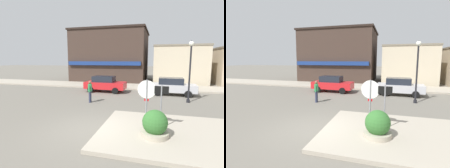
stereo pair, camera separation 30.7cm
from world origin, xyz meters
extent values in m
plane|color=#6B665B|center=(0.00, 0.00, 0.00)|extent=(160.00, 160.00, 0.00)
cube|color=#A89E8C|center=(3.74, 0.37, 0.07)|extent=(6.40, 4.80, 0.15)
cube|color=#A89E8C|center=(0.00, 12.98, 0.07)|extent=(80.00, 4.00, 0.15)
cylinder|color=gray|center=(2.51, 0.68, 1.15)|extent=(0.07, 0.07, 2.30)
cylinder|color=red|center=(2.51, 0.70, 1.87)|extent=(0.76, 0.05, 0.76)
cylinder|color=white|center=(2.51, 0.68, 1.87)|extent=(0.82, 0.05, 0.82)
cube|color=red|center=(2.51, 0.69, 1.39)|extent=(0.20, 0.02, 0.11)
cylinder|color=gray|center=(3.14, 0.60, 1.05)|extent=(0.06, 0.06, 2.10)
cube|color=black|center=(3.14, 0.61, 1.88)|extent=(0.60, 0.05, 0.34)
cube|color=white|center=(3.14, 0.62, 1.88)|extent=(0.54, 0.04, 0.29)
cube|color=black|center=(3.14, 0.62, 1.88)|extent=(0.34, 0.02, 0.08)
cylinder|color=#ADA38E|center=(2.92, -0.27, 0.17)|extent=(1.10, 1.10, 0.35)
sphere|color=#336B2D|center=(2.92, -0.27, 0.73)|extent=(1.00, 1.00, 1.00)
cylinder|color=black|center=(5.18, 6.68, 2.10)|extent=(0.12, 0.12, 4.20)
cylinder|color=black|center=(5.18, 6.68, 0.12)|extent=(0.24, 0.24, 0.24)
sphere|color=white|center=(5.18, 6.68, 4.31)|extent=(0.36, 0.36, 0.36)
cone|color=black|center=(5.18, 6.68, 4.45)|extent=(0.32, 0.32, 0.18)
cube|color=red|center=(-2.10, 9.30, 0.67)|extent=(4.04, 1.79, 0.66)
cube|color=#1E232D|center=(-2.25, 9.30, 1.28)|extent=(2.11, 1.44, 0.56)
cylinder|color=black|center=(-0.84, 10.12, 0.30)|extent=(0.60, 0.19, 0.60)
cylinder|color=black|center=(-0.88, 8.42, 0.30)|extent=(0.60, 0.19, 0.60)
cylinder|color=black|center=(-3.32, 10.17, 0.30)|extent=(0.60, 0.19, 0.60)
cylinder|color=black|center=(-3.36, 8.47, 0.30)|extent=(0.60, 0.19, 0.60)
cube|color=#B7B7BC|center=(4.22, 9.33, 0.67)|extent=(4.06, 1.84, 0.66)
cube|color=#1E232D|center=(4.07, 9.34, 1.28)|extent=(2.13, 1.46, 0.56)
cylinder|color=black|center=(5.49, 10.14, 0.30)|extent=(0.61, 0.20, 0.60)
cylinder|color=black|center=(5.43, 8.44, 0.30)|extent=(0.61, 0.20, 0.60)
cylinder|color=black|center=(3.01, 10.23, 0.30)|extent=(0.61, 0.20, 0.60)
cylinder|color=black|center=(2.95, 8.53, 0.30)|extent=(0.61, 0.20, 0.60)
cylinder|color=#2D334C|center=(-1.90, 4.76, 0.42)|extent=(0.16, 0.16, 0.85)
cylinder|color=#2D334C|center=(-1.93, 4.94, 0.42)|extent=(0.16, 0.16, 0.85)
cube|color=#338C51|center=(-1.92, 4.85, 1.12)|extent=(0.27, 0.39, 0.54)
sphere|color=brown|center=(-1.92, 4.85, 1.50)|extent=(0.22, 0.22, 0.22)
cylinder|color=#338C51|center=(-1.88, 4.62, 1.07)|extent=(0.10, 0.10, 0.52)
cylinder|color=#338C51|center=(-1.95, 5.08, 1.07)|extent=(0.10, 0.10, 0.52)
cube|color=#3D2D26|center=(-4.13, 19.44, 3.61)|extent=(10.37, 8.91, 7.21)
cube|color=navy|center=(-4.13, 14.83, 2.70)|extent=(9.85, 0.40, 0.50)
cube|color=black|center=(-4.13, 19.44, 7.33)|extent=(10.68, 9.18, 0.24)
cube|color=beige|center=(5.60, 19.45, 2.42)|extent=(6.63, 7.53, 4.85)
cube|color=gray|center=(5.60, 19.45, 4.95)|extent=(6.76, 7.68, 0.20)
camera|label=1|loc=(3.01, -7.09, 3.18)|focal=28.00mm
camera|label=2|loc=(3.31, -7.00, 3.18)|focal=28.00mm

